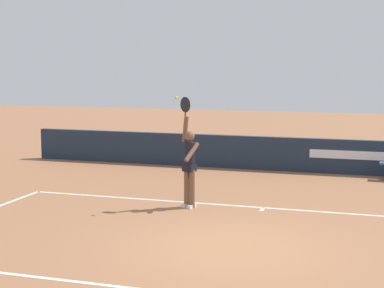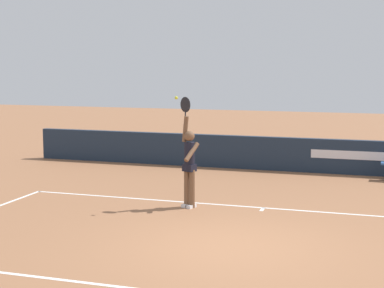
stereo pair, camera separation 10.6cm
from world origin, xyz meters
The scene contains 5 objects.
ground_plane centered at (0.00, 0.00, 0.00)m, with size 60.00×60.00×0.00m, color #946241.
court_lines centered at (0.00, 0.33, 0.00)m, with size 11.43×5.44×0.00m.
back_wall centered at (0.00, 7.79, 0.50)m, with size 16.79×0.21×0.99m.
tennis_player centered at (-1.59, 2.55, 1.02)m, with size 0.46×0.47×2.45m.
tennis_ball centered at (-1.80, 2.32, 2.43)m, with size 0.07×0.07×0.07m.
Camera 1 is at (2.40, -10.04, 3.18)m, focal length 57.10 mm.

